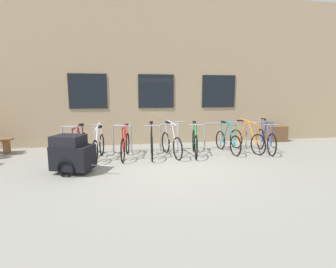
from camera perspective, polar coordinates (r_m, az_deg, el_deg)
name	(u,v)px	position (r m, az deg, el deg)	size (l,w,h in m)	color
ground_plane	(173,168)	(6.57, 1.11, -7.50)	(42.00, 42.00, 0.00)	gray
storefront_building	(148,75)	(12.16, -4.40, 12.95)	(28.00, 5.44, 5.40)	tan
bike_rack	(169,135)	(8.31, 0.21, -0.12)	(6.61, 0.05, 0.90)	gray
bicycle_maroon	(79,145)	(7.81, -19.27, -2.43)	(0.44, 1.73, 1.01)	black
bicycle_green	(195,142)	(7.86, 6.01, -1.82)	(0.51, 1.74, 1.02)	black
bicycle_red	(125,145)	(7.61, -9.51, -2.42)	(0.44, 1.67, 1.03)	black
bicycle_white	(99,146)	(7.59, -15.24, -2.65)	(0.44, 1.67, 1.08)	black
bicycle_silver	(171,143)	(7.70, 0.74, -2.10)	(0.47, 1.64, 1.11)	black
bicycle_teal	(228,141)	(8.39, 13.16, -1.51)	(0.44, 1.63, 1.05)	black
bicycle_blue	(266,140)	(8.78, 21.01, -1.28)	(0.47, 1.66, 1.08)	black
bicycle_black	(152,144)	(7.60, -3.67, -2.16)	(0.44, 1.69, 1.05)	black
bicycle_orange	(246,140)	(8.70, 17.12, -1.22)	(0.53, 1.72, 1.10)	black
bike_trailer	(72,154)	(6.45, -20.64, -4.12)	(1.47, 0.88, 0.92)	black
planter_box	(277,134)	(10.93, 23.12, 0.08)	(0.70, 0.44, 0.60)	brown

